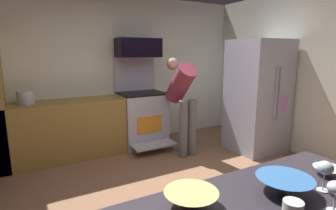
{
  "coord_description": "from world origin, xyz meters",
  "views": [
    {
      "loc": [
        -1.38,
        -2.25,
        1.63
      ],
      "look_at": [
        0.04,
        0.3,
        1.05
      ],
      "focal_mm": 28.41,
      "sensor_mm": 36.0,
      "label": 1
    }
  ],
  "objects_px": {
    "mixing_bowl_prep": "(284,185)",
    "mixing_bowl_small": "(191,199)",
    "oven_range": "(142,117)",
    "stock_pot": "(26,98)",
    "wine_glass_mid": "(336,189)",
    "mixing_bowl_large": "(328,171)",
    "wine_glass_near": "(325,169)",
    "person_cook": "(182,97)",
    "refrigerator": "(257,96)",
    "microwave": "(138,48)"
  },
  "relations": [
    {
      "from": "mixing_bowl_prep",
      "to": "mixing_bowl_small",
      "type": "bearing_deg",
      "value": 166.27
    },
    {
      "from": "oven_range",
      "to": "stock_pot",
      "type": "xyz_separation_m",
      "value": [
        -1.77,
        0.01,
        0.48
      ]
    },
    {
      "from": "wine_glass_mid",
      "to": "mixing_bowl_large",
      "type": "bearing_deg",
      "value": 33.44
    },
    {
      "from": "mixing_bowl_large",
      "to": "mixing_bowl_small",
      "type": "xyz_separation_m",
      "value": [
        -0.91,
        0.12,
        0.02
      ]
    },
    {
      "from": "mixing_bowl_large",
      "to": "wine_glass_near",
      "type": "distance_m",
      "value": 0.26
    },
    {
      "from": "oven_range",
      "to": "person_cook",
      "type": "distance_m",
      "value": 0.9
    },
    {
      "from": "mixing_bowl_prep",
      "to": "mixing_bowl_large",
      "type": "bearing_deg",
      "value": 0.66
    },
    {
      "from": "wine_glass_near",
      "to": "stock_pot",
      "type": "bearing_deg",
      "value": 110.76
    },
    {
      "from": "oven_range",
      "to": "refrigerator",
      "type": "height_order",
      "value": "refrigerator"
    },
    {
      "from": "oven_range",
      "to": "mixing_bowl_large",
      "type": "distance_m",
      "value": 3.41
    },
    {
      "from": "refrigerator",
      "to": "person_cook",
      "type": "bearing_deg",
      "value": 158.5
    },
    {
      "from": "person_cook",
      "to": "mixing_bowl_small",
      "type": "relative_size",
      "value": 5.86
    },
    {
      "from": "mixing_bowl_large",
      "to": "mixing_bowl_small",
      "type": "distance_m",
      "value": 0.92
    },
    {
      "from": "wine_glass_near",
      "to": "mixing_bowl_small",
      "type": "bearing_deg",
      "value": 162.71
    },
    {
      "from": "microwave",
      "to": "wine_glass_mid",
      "type": "xyz_separation_m",
      "value": [
        -0.59,
        -3.71,
        -0.7
      ]
    },
    {
      "from": "oven_range",
      "to": "wine_glass_mid",
      "type": "bearing_deg",
      "value": -99.34
    },
    {
      "from": "wine_glass_near",
      "to": "wine_glass_mid",
      "type": "xyz_separation_m",
      "value": [
        -0.14,
        -0.14,
        -0.01
      ]
    },
    {
      "from": "person_cook",
      "to": "mixing_bowl_small",
      "type": "height_order",
      "value": "person_cook"
    },
    {
      "from": "mixing_bowl_small",
      "to": "mixing_bowl_large",
      "type": "bearing_deg",
      "value": -7.42
    },
    {
      "from": "microwave",
      "to": "stock_pot",
      "type": "xyz_separation_m",
      "value": [
        -1.77,
        -0.08,
        -0.71
      ]
    },
    {
      "from": "mixing_bowl_large",
      "to": "stock_pot",
      "type": "height_order",
      "value": "stock_pot"
    },
    {
      "from": "oven_range",
      "to": "person_cook",
      "type": "relative_size",
      "value": 1.0
    },
    {
      "from": "oven_range",
      "to": "mixing_bowl_small",
      "type": "bearing_deg",
      "value": -109.43
    },
    {
      "from": "wine_glass_near",
      "to": "mixing_bowl_large",
      "type": "bearing_deg",
      "value": 24.5
    },
    {
      "from": "mixing_bowl_small",
      "to": "wine_glass_near",
      "type": "distance_m",
      "value": 0.74
    },
    {
      "from": "mixing_bowl_large",
      "to": "mixing_bowl_prep",
      "type": "bearing_deg",
      "value": -179.34
    },
    {
      "from": "refrigerator",
      "to": "oven_range",
      "type": "bearing_deg",
      "value": 144.61
    },
    {
      "from": "stock_pot",
      "to": "oven_range",
      "type": "bearing_deg",
      "value": -0.37
    },
    {
      "from": "wine_glass_mid",
      "to": "stock_pot",
      "type": "relative_size",
      "value": 0.67
    },
    {
      "from": "mixing_bowl_large",
      "to": "wine_glass_mid",
      "type": "distance_m",
      "value": 0.44
    },
    {
      "from": "refrigerator",
      "to": "mixing_bowl_prep",
      "type": "height_order",
      "value": "refrigerator"
    },
    {
      "from": "oven_range",
      "to": "wine_glass_near",
      "type": "height_order",
      "value": "oven_range"
    },
    {
      "from": "mixing_bowl_prep",
      "to": "wine_glass_near",
      "type": "distance_m",
      "value": 0.23
    },
    {
      "from": "person_cook",
      "to": "refrigerator",
      "type": "bearing_deg",
      "value": -21.5
    },
    {
      "from": "refrigerator",
      "to": "mixing_bowl_small",
      "type": "xyz_separation_m",
      "value": [
        -2.75,
        -2.13,
        0.02
      ]
    },
    {
      "from": "microwave",
      "to": "wine_glass_mid",
      "type": "height_order",
      "value": "microwave"
    },
    {
      "from": "refrigerator",
      "to": "stock_pot",
      "type": "relative_size",
      "value": 8.06
    },
    {
      "from": "wine_glass_near",
      "to": "wine_glass_mid",
      "type": "distance_m",
      "value": 0.2
    },
    {
      "from": "microwave",
      "to": "stock_pot",
      "type": "distance_m",
      "value": 1.91
    },
    {
      "from": "mixing_bowl_large",
      "to": "wine_glass_mid",
      "type": "xyz_separation_m",
      "value": [
        -0.36,
        -0.24,
        0.09
      ]
    },
    {
      "from": "wine_glass_near",
      "to": "mixing_bowl_prep",
      "type": "bearing_deg",
      "value": 153.99
    },
    {
      "from": "refrigerator",
      "to": "wine_glass_mid",
      "type": "xyz_separation_m",
      "value": [
        -2.19,
        -2.48,
        0.1
      ]
    },
    {
      "from": "mixing_bowl_small",
      "to": "person_cook",
      "type": "bearing_deg",
      "value": 58.71
    },
    {
      "from": "wine_glass_near",
      "to": "person_cook",
      "type": "bearing_deg",
      "value": 72.69
    },
    {
      "from": "wine_glass_mid",
      "to": "refrigerator",
      "type": "bearing_deg",
      "value": 48.51
    },
    {
      "from": "mixing_bowl_prep",
      "to": "wine_glass_near",
      "type": "relative_size",
      "value": 1.76
    },
    {
      "from": "mixing_bowl_small",
      "to": "mixing_bowl_prep",
      "type": "height_order",
      "value": "mixing_bowl_prep"
    },
    {
      "from": "mixing_bowl_prep",
      "to": "microwave",
      "type": "bearing_deg",
      "value": 79.5
    },
    {
      "from": "wine_glass_near",
      "to": "refrigerator",
      "type": "bearing_deg",
      "value": 48.79
    },
    {
      "from": "mixing_bowl_large",
      "to": "stock_pot",
      "type": "relative_size",
      "value": 0.76
    }
  ]
}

